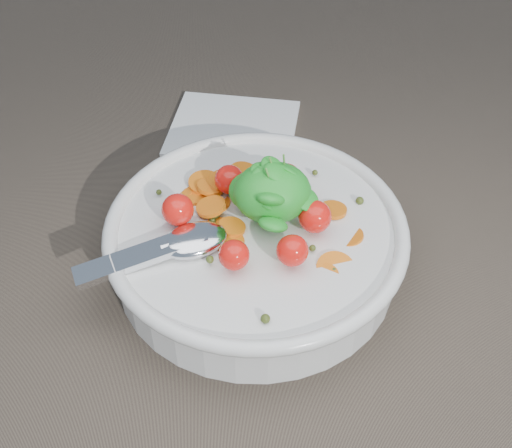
{
  "coord_description": "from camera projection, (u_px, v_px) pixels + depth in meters",
  "views": [
    {
      "loc": [
        -0.01,
        -0.45,
        0.5
      ],
      "look_at": [
        0.03,
        -0.01,
        0.06
      ],
      "focal_mm": 45.0,
      "sensor_mm": 36.0,
      "label": 1
    }
  ],
  "objects": [
    {
      "name": "ground",
      "position": [
        231.0,
        262.0,
        0.67
      ],
      "size": [
        6.0,
        6.0,
        0.0
      ],
      "primitive_type": "plane",
      "color": "brown",
      "rests_on": "ground"
    },
    {
      "name": "bowl",
      "position": [
        256.0,
        241.0,
        0.64
      ],
      "size": [
        0.32,
        0.3,
        0.13
      ],
      "color": "silver",
      "rests_on": "ground"
    },
    {
      "name": "napkin",
      "position": [
        233.0,
        128.0,
        0.83
      ],
      "size": [
        0.19,
        0.17,
        0.01
      ],
      "primitive_type": "cube",
      "rotation": [
        0.0,
        0.0,
        -0.22
      ],
      "color": "white",
      "rests_on": "ground"
    }
  ]
}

